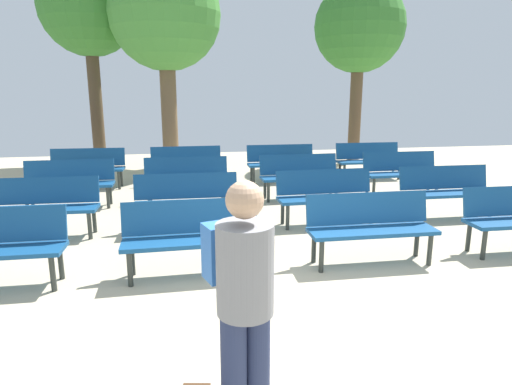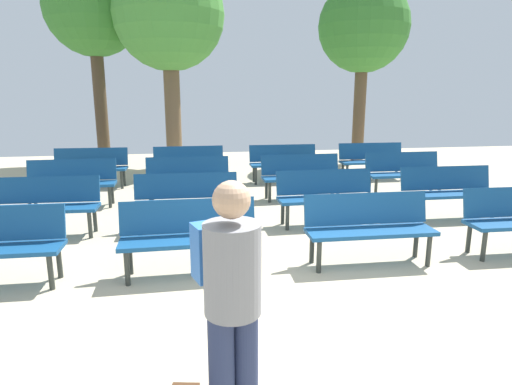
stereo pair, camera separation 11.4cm
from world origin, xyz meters
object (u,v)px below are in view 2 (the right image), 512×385
at_px(bench_r3_c0, 91,165).
at_px(bench_r3_c3, 372,159).
at_px(bench_r0_c1, 189,233).
at_px(visitor_with_backpack, 230,296).
at_px(bench_r1_c2, 326,194).
at_px(tree_2, 364,28).
at_px(bench_r2_c2, 301,174).
at_px(tree_0, 169,16).
at_px(bench_r1_c1, 186,198).
at_px(bench_r3_c2, 284,161).
at_px(bench_r2_c1, 188,177).
at_px(tree_1, 93,9).
at_px(bench_r0_c2, 369,224).
at_px(bench_r1_c3, 448,189).
at_px(bench_r2_c3, 404,171).
at_px(bench_r2_c0, 72,180).
at_px(bench_r3_c1, 189,163).
at_px(bench_r1_c0, 43,203).

height_order(bench_r3_c0, bench_r3_c3, same).
height_order(bench_r0_c1, visitor_with_backpack, visitor_with_backpack).
height_order(bench_r1_c2, tree_2, tree_2).
relative_size(bench_r2_c2, tree_0, 0.29).
bearing_deg(bench_r0_c1, bench_r1_c1, 89.90).
height_order(bench_r2_c2, bench_r3_c2, same).
bearing_deg(tree_2, bench_r0_c1, -124.08).
relative_size(bench_r3_c3, tree_0, 0.29).
xyz_separation_m(bench_r2_c1, tree_1, (-2.43, 5.19, 3.83)).
height_order(bench_r3_c2, visitor_with_backpack, visitor_with_backpack).
bearing_deg(bench_r0_c2, bench_r3_c3, 67.06).
bearing_deg(bench_r0_c1, bench_r0_c2, -1.31).
bearing_deg(tree_2, bench_r1_c3, -97.32).
distance_m(bench_r1_c3, bench_r3_c3, 3.44).
xyz_separation_m(bench_r3_c0, tree_2, (7.25, 2.41, 3.35)).
bearing_deg(bench_r3_c0, tree_0, 57.44).
height_order(bench_r1_c3, bench_r2_c3, same).
relative_size(tree_1, tree_2, 1.11).
bearing_deg(bench_r3_c0, bench_r2_c0, -88.07).
bearing_deg(bench_r1_c1, bench_r3_c0, 122.77).
distance_m(bench_r3_c2, tree_1, 7.04).
distance_m(bench_r3_c1, visitor_with_backpack, 7.75).
relative_size(bench_r1_c0, bench_r3_c1, 1.01).
bearing_deg(bench_r2_c1, bench_r3_c2, 37.29).
bearing_deg(visitor_with_backpack, bench_r2_c0, -86.32).
bearing_deg(bench_r1_c2, bench_r3_c2, 88.30).
distance_m(bench_r1_c2, bench_r3_c1, 4.10).
xyz_separation_m(bench_r3_c3, tree_0, (-4.82, 2.66, 3.57)).
height_order(bench_r1_c2, bench_r3_c3, same).
xyz_separation_m(bench_r2_c2, bench_r3_c3, (2.22, 1.66, 0.00)).
relative_size(bench_r2_c3, visitor_with_backpack, 0.97).
bearing_deg(bench_r3_c1, bench_r2_c2, -38.33).
xyz_separation_m(bench_r0_c1, bench_r2_c3, (4.48, 3.43, 0.00)).
xyz_separation_m(bench_r2_c1, visitor_with_backpack, (0.21, -6.06, 0.43)).
xyz_separation_m(bench_r1_c3, bench_r2_c1, (-4.35, 1.82, 0.00)).
bearing_deg(bench_r2_c1, bench_r1_c2, -37.44).
xyz_separation_m(bench_r1_c1, bench_r2_c0, (-2.11, 1.77, 0.00)).
bearing_deg(bench_r1_c1, tree_0, 94.32).
xyz_separation_m(bench_r1_c3, bench_r3_c2, (-2.09, 3.44, 0.00)).
xyz_separation_m(bench_r2_c1, bench_r3_c0, (-2.13, 1.70, 0.00)).
bearing_deg(bench_r2_c2, bench_r0_c2, -91.87).
distance_m(bench_r1_c0, bench_r2_c1, 2.74).
bearing_deg(bench_r1_c3, visitor_with_backpack, -133.31).
xyz_separation_m(tree_0, tree_2, (5.45, -0.16, -0.23)).
xyz_separation_m(bench_r1_c1, tree_0, (-0.29, 6.03, 3.57)).
distance_m(bench_r0_c2, bench_r2_c3, 4.12).
relative_size(bench_r2_c2, bench_r2_c3, 1.00).
bearing_deg(bench_r3_c2, bench_r2_c2, -89.34).
bearing_deg(bench_r0_c2, bench_r3_c1, 113.74).
relative_size(bench_r2_c2, bench_r3_c3, 1.00).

